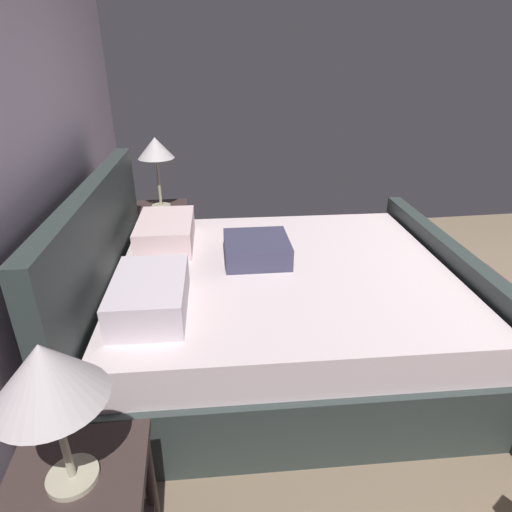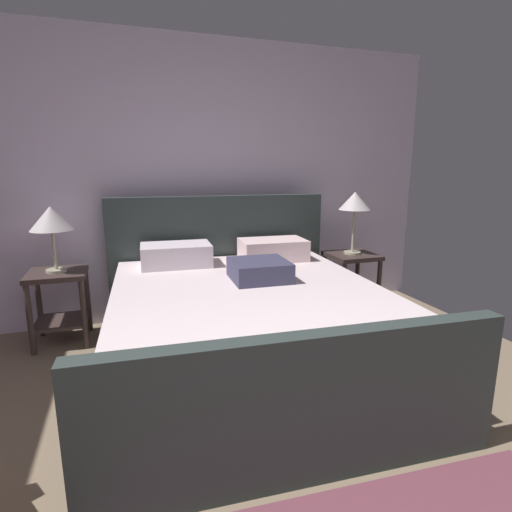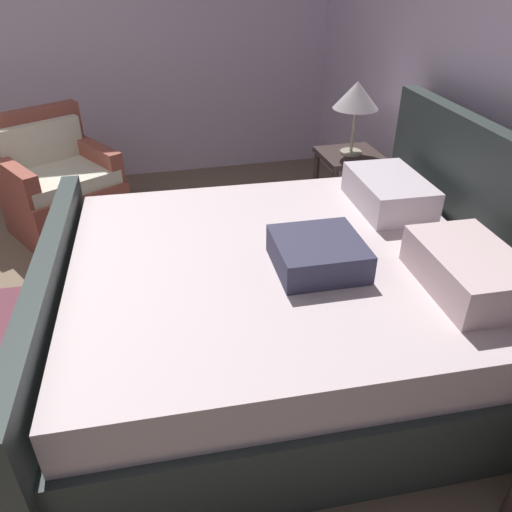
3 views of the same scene
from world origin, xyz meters
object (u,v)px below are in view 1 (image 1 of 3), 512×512
Objects in this scene: bed at (274,306)px; table_lamp_right at (156,150)px; table_lamp_left at (46,376)px; nightstand_right at (164,229)px.

table_lamp_right is at bearing 29.96° from bed.
bed reaches higher than table_lamp_left.
nightstand_right is (1.30, 0.75, 0.06)m from bed.
nightstand_right is 1.15× the size of table_lamp_left.
bed is at bearing -150.04° from nightstand_right.
nightstand_right is 1.02× the size of table_lamp_right.
table_lamp_right is 1.14× the size of table_lamp_left.
table_lamp_right reaches higher than nightstand_right.
table_lamp_left is (-1.31, 0.89, 0.67)m from bed.
table_lamp_left is at bearing 145.91° from bed.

